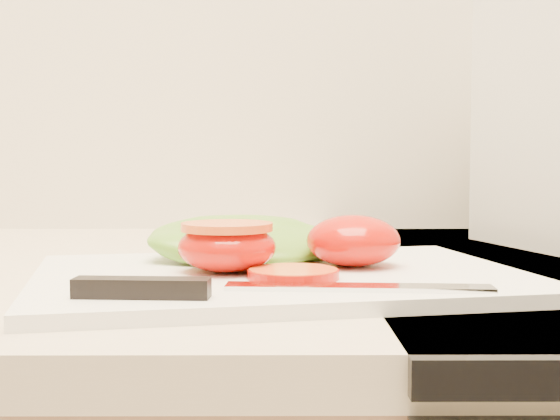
{
  "coord_description": "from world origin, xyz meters",
  "views": [
    {
      "loc": [
        0.11,
        0.98,
        1.03
      ],
      "look_at": [
        0.11,
        1.57,
        0.99
      ],
      "focal_mm": 50.0,
      "sensor_mm": 36.0,
      "label": 1
    }
  ],
  "objects": [
    {
      "name": "tomato_slice_0",
      "position": [
        0.12,
        1.52,
        0.94
      ],
      "size": [
        0.06,
        0.06,
        0.01
      ],
      "primitive_type": "cylinder",
      "color": "orange",
      "rests_on": "cutting_board"
    },
    {
      "name": "lettuce_leaf_0",
      "position": [
        0.08,
        1.63,
        0.96
      ],
      "size": [
        0.19,
        0.15,
        0.03
      ],
      "primitive_type": "ellipsoid",
      "rotation": [
        0.0,
        0.0,
        0.3
      ],
      "color": "#66A32B",
      "rests_on": "cutting_board"
    },
    {
      "name": "cutting_board",
      "position": [
        0.11,
        1.56,
        0.94
      ],
      "size": [
        0.4,
        0.32,
        0.01
      ],
      "primitive_type": "cube",
      "rotation": [
        0.0,
        0.0,
        0.2
      ],
      "color": "white",
      "rests_on": "counter"
    },
    {
      "name": "lettuce_leaf_1",
      "position": [
        0.12,
        1.64,
        0.95
      ],
      "size": [
        0.13,
        0.13,
        0.02
      ],
      "primitive_type": "ellipsoid",
      "rotation": [
        0.0,
        0.0,
        0.92
      ],
      "color": "#66A32B",
      "rests_on": "cutting_board"
    },
    {
      "name": "tomato_half_cut",
      "position": [
        0.07,
        1.55,
        0.96
      ],
      "size": [
        0.07,
        0.07,
        0.04
      ],
      "color": "#D60800",
      "rests_on": "cutting_board"
    },
    {
      "name": "tomato_half_dome",
      "position": [
        0.17,
        1.58,
        0.96
      ],
      "size": [
        0.07,
        0.07,
        0.04
      ],
      "primitive_type": "ellipsoid",
      "color": "#D60800",
      "rests_on": "cutting_board"
    },
    {
      "name": "knife",
      "position": [
        0.08,
        1.46,
        0.94
      ],
      "size": [
        0.26,
        0.06,
        0.01
      ],
      "rotation": [
        0.0,
        0.0,
        -0.07
      ],
      "color": "silver",
      "rests_on": "cutting_board"
    }
  ]
}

